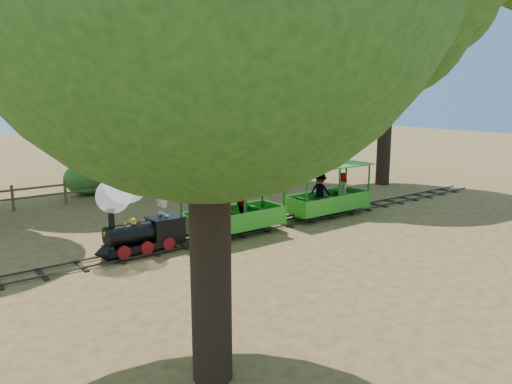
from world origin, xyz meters
TOP-DOWN VIEW (x-y plane):
  - ground at (0.00, 0.00)m, footprint 90.00×90.00m
  - track at (0.00, 0.00)m, footprint 22.00×1.00m
  - locomotive at (-5.37, 0.08)m, footprint 2.64×1.24m
  - carriage_front at (-2.16, -0.02)m, footprint 3.49×1.42m
  - carriage_rear at (2.14, -0.00)m, footprint 3.49×1.42m
  - oak_nc at (-2.04, 9.60)m, footprint 8.96×7.89m
  - oak_ne at (5.47, 7.59)m, footprint 8.09×7.12m
  - oak_e at (8.96, 3.10)m, footprint 9.45×8.32m
  - fence at (0.00, 8.00)m, footprint 18.10×0.10m
  - shrub_west at (-3.59, 9.30)m, footprint 2.17×1.67m
  - shrub_mid_w at (0.38, 9.30)m, footprint 2.85×2.19m
  - shrub_mid_e at (3.30, 9.30)m, footprint 2.21×1.70m
  - shrub_east at (5.71, 9.30)m, footprint 2.37×1.82m

SIDE VIEW (x-z plane):
  - ground at x=0.00m, z-range 0.00..0.00m
  - track at x=0.00m, z-range 0.02..0.12m
  - fence at x=0.00m, z-range 0.08..1.08m
  - shrub_west at x=-3.59m, z-range 0.00..1.50m
  - shrub_mid_e at x=3.30m, z-range 0.00..1.53m
  - carriage_front at x=-2.16m, z-range -0.10..1.71m
  - carriage_rear at x=2.14m, z-range -0.10..1.71m
  - shrub_east at x=5.71m, z-range 0.00..1.64m
  - shrub_mid_w at x=0.38m, z-range 0.00..1.97m
  - locomotive at x=-5.37m, z-range 0.18..3.21m
  - oak_nc at x=-2.04m, z-range 2.09..12.71m
  - oak_ne at x=5.47m, z-range 2.38..12.96m
  - oak_e at x=8.96m, z-range 2.49..14.24m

